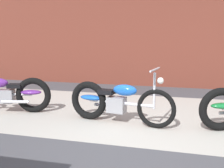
{
  "coord_description": "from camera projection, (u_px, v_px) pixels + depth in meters",
  "views": [
    {
      "loc": [
        0.74,
        -3.54,
        1.53
      ],
      "look_at": [
        -0.44,
        0.83,
        0.75
      ],
      "focal_mm": 42.99,
      "sensor_mm": 36.0,
      "label": 1
    }
  ],
  "objects": [
    {
      "name": "motorcycle_blue",
      "position": [
        113.0,
        101.0,
        4.86
      ],
      "size": [
        2.0,
        0.65,
        1.03
      ],
      "rotation": [
        0.0,
        0.0,
        -0.15
      ],
      "color": "black",
      "rests_on": "ground"
    },
    {
      "name": "sidewalk_slab",
      "position": [
        144.0,
        114.0,
        5.48
      ],
      "size": [
        36.0,
        3.5,
        0.01
      ],
      "primitive_type": "cube",
      "color": "#B2ADA3",
      "rests_on": "ground"
    },
    {
      "name": "brick_building_wall",
      "position": [
        162.0,
        2.0,
        8.32
      ],
      "size": [
        36.0,
        0.5,
        5.29
      ],
      "primitive_type": "cube",
      "color": "brown",
      "rests_on": "ground"
    },
    {
      "name": "ground_plane",
      "position": [
        126.0,
        147.0,
        3.82
      ],
      "size": [
        80.0,
        80.0,
        0.0
      ],
      "primitive_type": "plane",
      "color": "#47474C"
    },
    {
      "name": "motorcycle_purple",
      "position": [
        10.0,
        94.0,
        5.53
      ],
      "size": [
        1.97,
        0.75,
        1.03
      ],
      "rotation": [
        0.0,
        0.0,
        3.39
      ],
      "color": "black",
      "rests_on": "ground"
    }
  ]
}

